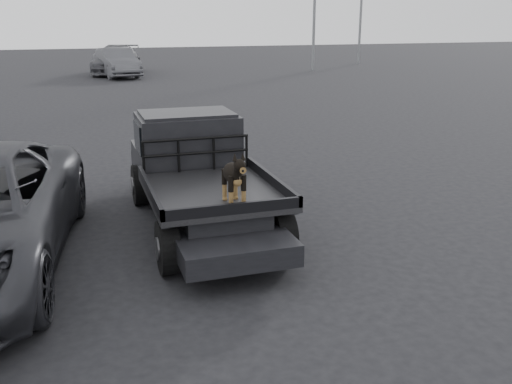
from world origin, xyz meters
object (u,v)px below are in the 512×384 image
object	(u,v)px
distant_car_b	(116,60)
dog	(234,178)
flatbed_ute	(200,200)
distant_car_a	(117,63)

from	to	relation	value
distant_car_b	dog	bearing A→B (deg)	-76.76
flatbed_ute	distant_car_b	bearing A→B (deg)	88.18
flatbed_ute	dog	world-z (taller)	dog
flatbed_ute	distant_car_a	world-z (taller)	distant_car_a
flatbed_ute	distant_car_b	distance (m)	27.78
dog	distant_car_a	size ratio (longest dim) A/B	0.15
flatbed_ute	distant_car_b	size ratio (longest dim) A/B	0.94
dog	distant_car_b	world-z (taller)	distant_car_b
distant_car_a	dog	bearing A→B (deg)	-100.20
flatbed_ute	dog	xyz separation A→B (m)	(0.12, -1.68, 0.83)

